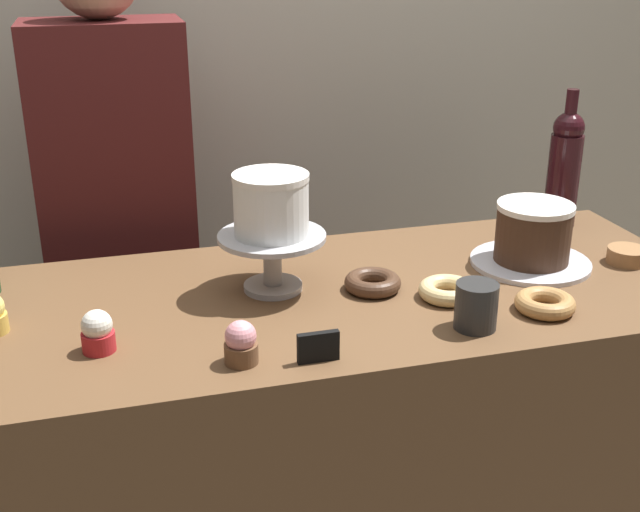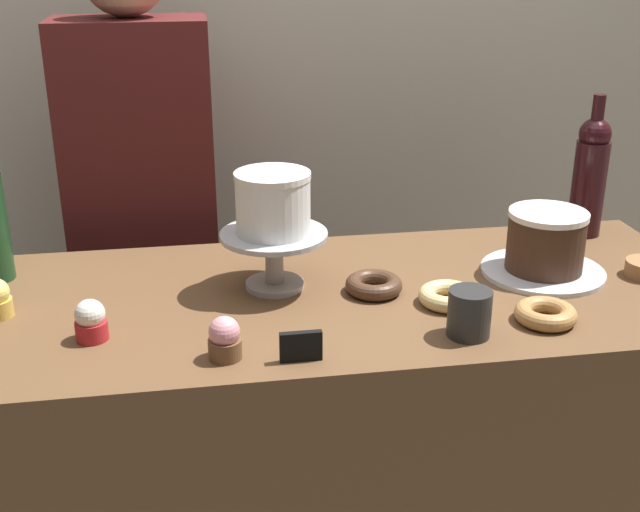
% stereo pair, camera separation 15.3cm
% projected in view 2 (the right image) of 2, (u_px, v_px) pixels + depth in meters
% --- Properties ---
extents(back_wall, '(6.00, 0.05, 2.60)m').
position_uv_depth(back_wall, '(268.00, 42.00, 2.23)').
color(back_wall, '#BCB7A8').
rests_on(back_wall, ground_plane).
extents(display_counter, '(1.60, 0.62, 0.93)m').
position_uv_depth(display_counter, '(320.00, 488.00, 1.73)').
color(display_counter, brown).
rests_on(display_counter, ground_plane).
extents(cake_stand_pedestal, '(0.21, 0.21, 0.12)m').
position_uv_depth(cake_stand_pedestal, '(274.00, 250.00, 1.56)').
color(cake_stand_pedestal, '#B2B2B7').
rests_on(cake_stand_pedestal, display_counter).
extents(white_layer_cake, '(0.15, 0.15, 0.12)m').
position_uv_depth(white_layer_cake, '(273.00, 203.00, 1.53)').
color(white_layer_cake, white).
rests_on(white_layer_cake, cake_stand_pedestal).
extents(silver_serving_platter, '(0.25, 0.25, 0.01)m').
position_uv_depth(silver_serving_platter, '(542.00, 271.00, 1.65)').
color(silver_serving_platter, silver).
rests_on(silver_serving_platter, display_counter).
extents(chocolate_round_cake, '(0.16, 0.16, 0.12)m').
position_uv_depth(chocolate_round_cake, '(546.00, 241.00, 1.63)').
color(chocolate_round_cake, '#3D2619').
rests_on(chocolate_round_cake, silver_serving_platter).
extents(wine_bottle_dark_red, '(0.08, 0.08, 0.33)m').
position_uv_depth(wine_bottle_dark_red, '(590.00, 174.00, 1.82)').
color(wine_bottle_dark_red, black).
rests_on(wine_bottle_dark_red, display_counter).
extents(cupcake_strawberry, '(0.06, 0.06, 0.07)m').
position_uv_depth(cupcake_strawberry, '(225.00, 339.00, 1.31)').
color(cupcake_strawberry, brown).
rests_on(cupcake_strawberry, display_counter).
extents(cupcake_vanilla, '(0.06, 0.06, 0.07)m').
position_uv_depth(cupcake_vanilla, '(91.00, 321.00, 1.37)').
color(cupcake_vanilla, red).
rests_on(cupcake_vanilla, display_counter).
extents(donut_glazed, '(0.11, 0.11, 0.03)m').
position_uv_depth(donut_glazed, '(448.00, 296.00, 1.51)').
color(donut_glazed, '#E0C17F').
rests_on(donut_glazed, display_counter).
extents(donut_maple, '(0.11, 0.11, 0.03)m').
position_uv_depth(donut_maple, '(546.00, 314.00, 1.44)').
color(donut_maple, '#B27F47').
rests_on(donut_maple, display_counter).
extents(donut_chocolate, '(0.11, 0.11, 0.03)m').
position_uv_depth(donut_chocolate, '(374.00, 285.00, 1.56)').
color(donut_chocolate, '#472D1E').
rests_on(donut_chocolate, display_counter).
extents(price_sign_chalkboard, '(0.07, 0.01, 0.05)m').
position_uv_depth(price_sign_chalkboard, '(301.00, 346.00, 1.31)').
color(price_sign_chalkboard, black).
rests_on(price_sign_chalkboard, display_counter).
extents(coffee_cup_ceramic, '(0.08, 0.08, 0.09)m').
position_uv_depth(coffee_cup_ceramic, '(469.00, 313.00, 1.39)').
color(coffee_cup_ceramic, '#282828').
rests_on(coffee_cup_ceramic, display_counter).
extents(barista_figure, '(0.36, 0.22, 1.60)m').
position_uv_depth(barista_figure, '(147.00, 245.00, 2.05)').
color(barista_figure, black).
rests_on(barista_figure, ground_plane).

